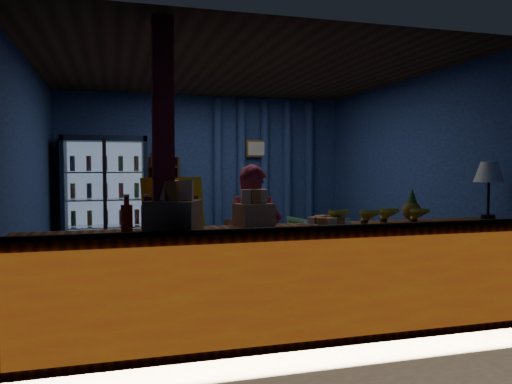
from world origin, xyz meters
TOP-DOWN VIEW (x-y plane):
  - ground at (0.00, 0.00)m, footprint 4.60×4.60m
  - room_walls at (0.00, 0.00)m, footprint 4.60×4.60m
  - counter at (0.00, -1.91)m, footprint 4.40×0.57m
  - support_post at (-1.05, -1.90)m, footprint 0.16×0.16m
  - beverage_cooler at (-1.55, 1.92)m, footprint 1.20×0.62m
  - bottle_shelf at (-0.70, 2.06)m, footprint 0.50×0.28m
  - curtain_folds at (1.00, 2.14)m, footprint 1.74×0.14m
  - framed_picture at (0.85, 2.10)m, footprint 0.36×0.04m
  - shopkeeper at (-0.16, -1.31)m, footprint 0.62×0.50m
  - green_chair at (1.66, 1.43)m, footprint 0.85×0.86m
  - side_table at (0.20, 1.38)m, footprint 0.63×0.47m
  - yellow_sign at (-0.95, -1.68)m, footprint 0.53×0.23m
  - soda_bottles at (-1.18, -1.85)m, footprint 0.39×0.17m
  - snack_box_left at (-0.98, -1.94)m, footprint 0.47×0.44m
  - snack_box_centre at (-0.27, -1.73)m, footprint 0.34×0.30m
  - pastry_tray at (0.35, -1.84)m, footprint 0.45×0.45m
  - banana_bunches at (0.82, -1.87)m, footprint 0.96×0.28m
  - table_lamp at (2.05, -1.83)m, footprint 0.28×0.28m
  - pineapple at (1.24, -1.78)m, footprint 0.17×0.17m

SIDE VIEW (x-z plane):
  - ground at x=0.00m, z-range 0.00..0.00m
  - side_table at x=0.20m, z-range -0.05..0.62m
  - green_chair at x=1.66m, z-range 0.00..0.68m
  - counter at x=0.00m, z-range -0.02..0.97m
  - shopkeeper at x=-0.16m, z-range 0.00..1.48m
  - bottle_shelf at x=-0.70m, z-range -0.01..1.59m
  - beverage_cooler at x=-1.55m, z-range -0.02..1.88m
  - pastry_tray at x=0.35m, z-range 0.94..1.01m
  - banana_bunches at x=0.82m, z-range 0.95..1.11m
  - snack_box_centre at x=-0.27m, z-range 0.90..1.22m
  - soda_bottles at x=-1.18m, z-range 0.92..1.21m
  - pineapple at x=1.24m, z-range 0.92..1.22m
  - snack_box_left at x=-0.98m, z-range 0.89..1.29m
  - yellow_sign at x=-0.95m, z-range 0.95..1.37m
  - support_post at x=-1.05m, z-range 0.00..2.60m
  - curtain_folds at x=1.00m, z-range 0.05..2.55m
  - table_lamp at x=2.05m, z-range 1.11..1.66m
  - room_walls at x=0.00m, z-range -0.73..3.87m
  - framed_picture at x=0.85m, z-range 1.61..1.89m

